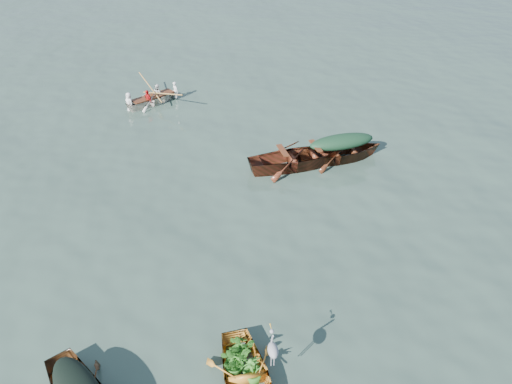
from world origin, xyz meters
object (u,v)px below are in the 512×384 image
rowed_boat (154,104)px  heron (273,355)px  open_wooden_boat (298,167)px  green_tarp_boat (340,160)px

rowed_boat → heron: heron is taller
open_wooden_boat → green_tarp_boat: bearing=-89.2°
green_tarp_boat → open_wooden_boat: (-1.61, -0.23, 0.00)m
heron → rowed_boat: bearing=94.9°
green_tarp_boat → heron: size_ratio=4.83×
open_wooden_boat → heron: size_ratio=5.50×
green_tarp_boat → rowed_boat: size_ratio=1.25×
rowed_boat → green_tarp_boat: bearing=-164.6°
green_tarp_boat → open_wooden_boat: size_ratio=0.88×
heron → green_tarp_boat: bearing=59.5°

